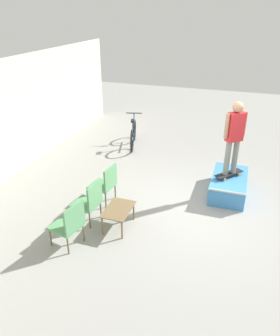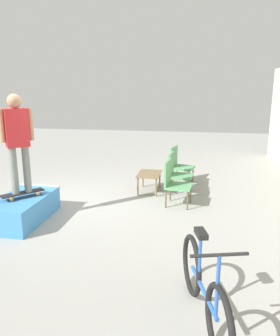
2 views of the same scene
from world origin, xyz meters
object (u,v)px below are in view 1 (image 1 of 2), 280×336
(bicycle, at_px, (133,135))
(patio_chair_right, at_px, (105,183))
(skateboard_on_ramp, at_px, (229,174))
(patio_chair_left, at_px, (69,223))
(coffee_table, at_px, (118,211))
(skate_ramp_box, at_px, (229,185))
(patio_chair_center, at_px, (89,201))
(person_skater, at_px, (235,133))

(bicycle, bearing_deg, patio_chair_right, 173.89)
(skateboard_on_ramp, distance_m, patio_chair_left, 3.97)
(coffee_table, bearing_deg, skate_ramp_box, -43.86)
(patio_chair_center, distance_m, bicycle, 4.31)
(patio_chair_left, xyz_separation_m, bicycle, (5.10, 0.56, -0.13))
(patio_chair_center, bearing_deg, patio_chair_right, -174.29)
(patio_chair_center, bearing_deg, skate_ramp_box, 134.21)
(coffee_table, relative_size, patio_chair_center, 0.84)
(person_skater, height_order, patio_chair_right, person_skater)
(skate_ramp_box, bearing_deg, person_skater, 86.54)
(patio_chair_right, distance_m, bicycle, 3.51)
(skate_ramp_box, height_order, patio_chair_center, patio_chair_center)
(person_skater, bearing_deg, skateboard_on_ramp, 172.28)
(coffee_table, height_order, patio_chair_center, patio_chair_center)
(skate_ramp_box, distance_m, patio_chair_left, 4.00)
(coffee_table, height_order, patio_chair_right, patio_chair_right)
(bicycle, bearing_deg, skate_ramp_box, -138.84)
(patio_chair_center, height_order, bicycle, bicycle)
(skate_ramp_box, xyz_separation_m, bicycle, (2.14, 3.23, 0.15))
(skate_ramp_box, xyz_separation_m, person_skater, (0.00, 0.03, 1.35))
(skateboard_on_ramp, xyz_separation_m, patio_chair_right, (-1.32, 2.65, -0.02))
(coffee_table, height_order, patio_chair_left, patio_chair_left)
(skate_ramp_box, height_order, bicycle, bicycle)
(patio_chair_right, bearing_deg, skate_ramp_box, 122.99)
(skate_ramp_box, bearing_deg, bicycle, 56.44)
(skate_ramp_box, xyz_separation_m, patio_chair_center, (-2.13, 2.67, 0.29))
(patio_chair_right, relative_size, bicycle, 0.56)
(person_skater, bearing_deg, bicycle, 104.81)
(skate_ramp_box, distance_m, coffee_table, 2.94)
(coffee_table, bearing_deg, bicycle, 15.68)
(patio_chair_left, distance_m, patio_chair_right, 1.64)
(patio_chair_right, bearing_deg, patio_chair_center, 6.81)
(patio_chair_left, relative_size, patio_chair_right, 1.00)
(patio_chair_center, bearing_deg, person_skater, 134.52)
(skateboard_on_ramp, distance_m, patio_chair_center, 3.40)
(patio_chair_right, bearing_deg, bicycle, -164.04)
(person_skater, xyz_separation_m, patio_chair_right, (-1.32, 2.65, -1.06))
(patio_chair_left, distance_m, bicycle, 5.13)
(patio_chair_left, bearing_deg, bicycle, -160.97)
(patio_chair_right, xyz_separation_m, bicycle, (3.46, 0.56, -0.13))
(skateboard_on_ramp, relative_size, coffee_table, 0.91)
(person_skater, bearing_deg, patio_chair_right, 165.05)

